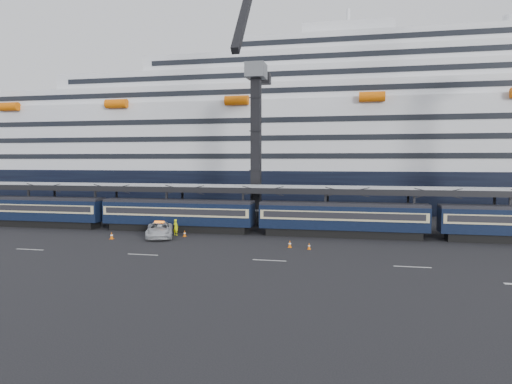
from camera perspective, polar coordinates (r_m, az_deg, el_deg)
ground at (r=44.40m, az=20.90°, el=-7.70°), size 260.00×260.00×0.00m
train at (r=53.41m, az=14.32°, el=-3.22°), size 133.05×3.00×4.05m
canopy at (r=57.49m, az=18.83°, el=0.24°), size 130.00×6.25×5.53m
cruise_ship at (r=89.20m, az=15.72°, el=6.13°), size 214.09×28.84×34.00m
crane_dark_near at (r=62.95m, az=-0.08°, el=6.85°), size 4.50×17.75×35.08m
pickup_truck at (r=53.22m, az=-11.98°, el=-4.67°), size 4.92×6.82×1.72m
worker at (r=54.36m, az=-10.01°, el=-4.36°), size 0.82×0.70×1.91m
traffic_cone_a at (r=53.61m, az=-17.60°, el=-5.20°), size 0.41×0.41×0.82m
traffic_cone_b at (r=53.37m, az=-8.92°, el=-5.14°), size 0.37×0.37×0.74m
traffic_cone_c at (r=45.62m, az=6.65°, el=-6.73°), size 0.34×0.34×0.67m
traffic_cone_d at (r=46.36m, az=4.25°, el=-6.48°), size 0.38×0.38×0.77m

